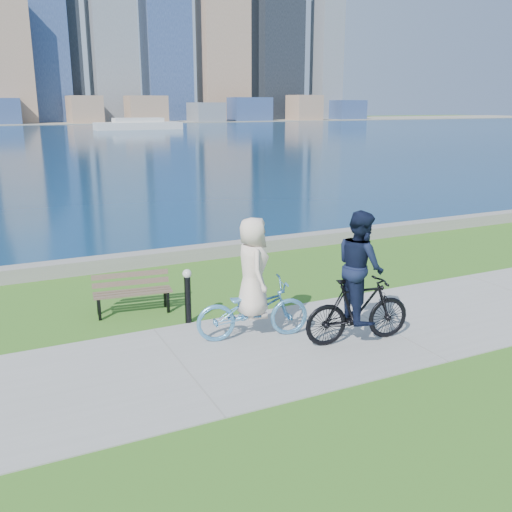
{
  "coord_description": "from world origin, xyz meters",
  "views": [
    {
      "loc": [
        -6.63,
        -8.15,
        4.15
      ],
      "look_at": [
        -1.68,
        2.08,
        1.1
      ],
      "focal_mm": 40.0,
      "sensor_mm": 36.0,
      "label": 1
    }
  ],
  "objects": [
    {
      "name": "park_bench",
      "position": [
        -4.1,
        2.87,
        0.49
      ],
      "size": [
        1.61,
        0.73,
        0.8
      ],
      "rotation": [
        0.0,
        0.0,
        -0.13
      ],
      "color": "black",
      "rests_on": "ground"
    },
    {
      "name": "cyclist_woman",
      "position": [
        -2.48,
        0.57,
        0.85
      ],
      "size": [
        1.13,
        2.16,
        2.23
      ],
      "rotation": [
        0.0,
        0.0,
        1.36
      ],
      "color": "#559BD0",
      "rests_on": "ground"
    },
    {
      "name": "far_shore",
      "position": [
        0.0,
        130.0,
        0.06
      ],
      "size": [
        320.0,
        30.0,
        0.12
      ],
      "primitive_type": "cube",
      "color": "gray",
      "rests_on": "ground"
    },
    {
      "name": "cyclist_man",
      "position": [
        -0.88,
        -0.41,
        1.02
      ],
      "size": [
        0.86,
        2.04,
        2.38
      ],
      "rotation": [
        0.0,
        0.0,
        1.43
      ],
      "color": "black",
      "rests_on": "ground"
    },
    {
      "name": "bay_water",
      "position": [
        0.0,
        72.0,
        0.0
      ],
      "size": [
        320.0,
        131.0,
        0.01
      ],
      "primitive_type": "cube",
      "color": "#0C2B4D",
      "rests_on": "ground"
    },
    {
      "name": "city_skyline",
      "position": [
        3.94,
        130.24,
        24.9
      ],
      "size": [
        176.85,
        22.8,
        76.0
      ],
      "color": "navy",
      "rests_on": "ground"
    },
    {
      "name": "seawall",
      "position": [
        0.0,
        6.2,
        0.17
      ],
      "size": [
        90.0,
        0.5,
        0.35
      ],
      "primitive_type": "cube",
      "color": "slate",
      "rests_on": "ground"
    },
    {
      "name": "bollard_lamp",
      "position": [
        -3.28,
        1.79,
        0.63
      ],
      "size": [
        0.18,
        0.18,
        1.1
      ],
      "color": "black",
      "rests_on": "ground"
    },
    {
      "name": "ferry_far",
      "position": [
        17.68,
        86.2,
        0.79
      ],
      "size": [
        13.94,
        3.98,
        1.89
      ],
      "color": "silver",
      "rests_on": "ground"
    },
    {
      "name": "concrete_path",
      "position": [
        0.0,
        0.0,
        0.01
      ],
      "size": [
        80.0,
        3.5,
        0.02
      ],
      "primitive_type": "cube",
      "color": "gray",
      "rests_on": "ground"
    },
    {
      "name": "ground",
      "position": [
        0.0,
        0.0,
        0.0
      ],
      "size": [
        320.0,
        320.0,
        0.0
      ],
      "primitive_type": "plane",
      "color": "#2F6119",
      "rests_on": "ground"
    }
  ]
}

